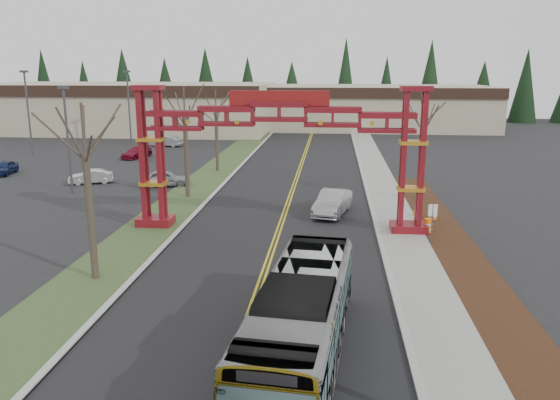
# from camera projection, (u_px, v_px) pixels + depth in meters

# --- Properties ---
(ground) EXTENTS (200.00, 200.00, 0.00)m
(ground) POSITION_uv_depth(u_px,v_px,m) (223.00, 395.00, 16.98)
(ground) COLOR black
(ground) RESTS_ON ground
(road) EXTENTS (12.00, 110.00, 0.02)m
(road) POSITION_uv_depth(u_px,v_px,m) (288.00, 203.00, 41.16)
(road) COLOR black
(road) RESTS_ON ground
(lane_line_left) EXTENTS (0.12, 100.00, 0.01)m
(lane_line_left) POSITION_uv_depth(u_px,v_px,m) (287.00, 202.00, 41.17)
(lane_line_left) COLOR gold
(lane_line_left) RESTS_ON road
(lane_line_right) EXTENTS (0.12, 100.00, 0.01)m
(lane_line_right) POSITION_uv_depth(u_px,v_px,m) (290.00, 202.00, 41.15)
(lane_line_right) COLOR gold
(lane_line_right) RESTS_ON road
(curb_right) EXTENTS (0.30, 110.00, 0.15)m
(curb_right) POSITION_uv_depth(u_px,v_px,m) (371.00, 204.00, 40.57)
(curb_right) COLOR #ADADA7
(curb_right) RESTS_ON ground
(sidewalk_right) EXTENTS (2.60, 110.00, 0.14)m
(sidewalk_right) POSITION_uv_depth(u_px,v_px,m) (390.00, 204.00, 40.44)
(sidewalk_right) COLOR gray
(sidewalk_right) RESTS_ON ground
(landscape_strip) EXTENTS (2.60, 50.00, 0.12)m
(landscape_strip) POSITION_uv_depth(u_px,v_px,m) (478.00, 283.00, 25.69)
(landscape_strip) COLOR black
(landscape_strip) RESTS_ON ground
(grass_median) EXTENTS (4.00, 110.00, 0.08)m
(grass_median) POSITION_uv_depth(u_px,v_px,m) (185.00, 200.00, 41.91)
(grass_median) COLOR #324D26
(grass_median) RESTS_ON ground
(curb_left) EXTENTS (0.30, 110.00, 0.15)m
(curb_left) POSITION_uv_depth(u_px,v_px,m) (208.00, 200.00, 41.72)
(curb_left) COLOR #ADADA7
(curb_left) RESTS_ON ground
(gateway_arch) EXTENTS (18.20, 1.60, 8.90)m
(gateway_arch) POSITION_uv_depth(u_px,v_px,m) (279.00, 135.00, 32.98)
(gateway_arch) COLOR maroon
(gateway_arch) RESTS_ON ground
(retail_building_west) EXTENTS (46.00, 22.30, 7.50)m
(retail_building_west) POSITION_uv_depth(u_px,v_px,m) (128.00, 107.00, 88.51)
(retail_building_west) COLOR tan
(retail_building_west) RESTS_ON ground
(retail_building_east) EXTENTS (38.00, 20.30, 7.00)m
(retail_building_east) POSITION_uv_depth(u_px,v_px,m) (373.00, 107.00, 92.56)
(retail_building_east) COLOR tan
(retail_building_east) RESTS_ON ground
(conifer_treeline) EXTENTS (116.10, 5.60, 13.00)m
(conifer_treeline) POSITION_uv_depth(u_px,v_px,m) (318.00, 86.00, 104.43)
(conifer_treeline) COLOR black
(conifer_treeline) RESTS_ON ground
(transit_bus) EXTENTS (3.75, 11.55, 3.16)m
(transit_bus) POSITION_uv_depth(u_px,v_px,m) (301.00, 321.00, 18.45)
(transit_bus) COLOR #B2B5BA
(transit_bus) RESTS_ON ground
(silver_sedan) EXTENTS (2.88, 5.31, 1.66)m
(silver_sedan) POSITION_uv_depth(u_px,v_px,m) (333.00, 203.00, 37.76)
(silver_sedan) COLOR #A5A8AD
(silver_sedan) RESTS_ON ground
(parked_car_near_a) EXTENTS (4.41, 2.48, 1.42)m
(parked_car_near_a) POSITION_uv_depth(u_px,v_px,m) (165.00, 178.00, 46.76)
(parked_car_near_a) COLOR #9FA0A6
(parked_car_near_a) RESTS_ON ground
(parked_car_near_b) EXTENTS (3.95, 2.65, 1.23)m
(parked_car_near_b) POSITION_uv_depth(u_px,v_px,m) (91.00, 177.00, 47.88)
(parked_car_near_b) COLOR silver
(parked_car_near_b) RESTS_ON ground
(parked_car_mid_a) EXTENTS (2.98, 4.61, 1.24)m
(parked_car_mid_a) POSITION_uv_depth(u_px,v_px,m) (136.00, 152.00, 61.57)
(parked_car_mid_a) COLOR maroon
(parked_car_mid_a) RESTS_ON ground
(parked_car_mid_b) EXTENTS (2.12, 3.97, 1.28)m
(parked_car_mid_b) POSITION_uv_depth(u_px,v_px,m) (4.00, 168.00, 52.03)
(parked_car_mid_b) COLOR navy
(parked_car_mid_b) RESTS_ON ground
(parked_car_far_a) EXTENTS (4.34, 2.06, 1.37)m
(parked_car_far_a) POSITION_uv_depth(u_px,v_px,m) (166.00, 141.00, 70.58)
(parked_car_far_a) COLOR #A8ADB0
(parked_car_far_a) RESTS_ON ground
(bare_tree_median_near) EXTENTS (3.41, 3.41, 8.41)m
(bare_tree_median_near) POSITION_uv_depth(u_px,v_px,m) (85.00, 153.00, 24.85)
(bare_tree_median_near) COLOR #382D26
(bare_tree_median_near) RESTS_ON ground
(bare_tree_median_mid) EXTENTS (3.39, 3.39, 8.60)m
(bare_tree_median_mid) POSITION_uv_depth(u_px,v_px,m) (185.00, 116.00, 41.37)
(bare_tree_median_mid) COLOR #382D26
(bare_tree_median_mid) RESTS_ON ground
(bare_tree_median_far) EXTENTS (3.21, 3.21, 7.89)m
(bare_tree_median_far) POSITION_uv_depth(u_px,v_px,m) (216.00, 113.00, 52.39)
(bare_tree_median_far) COLOR #382D26
(bare_tree_median_far) RESTS_ON ground
(bare_tree_right_far) EXTENTS (3.08, 3.08, 8.22)m
(bare_tree_right_far) POSITION_uv_depth(u_px,v_px,m) (425.00, 120.00, 40.42)
(bare_tree_right_far) COLOR #382D26
(bare_tree_right_far) RESTS_ON ground
(light_pole_near) EXTENTS (0.74, 0.37, 8.55)m
(light_pole_near) POSITION_uv_depth(u_px,v_px,m) (67.00, 132.00, 43.14)
(light_pole_near) COLOR #3F3F44
(light_pole_near) RESTS_ON ground
(light_pole_mid) EXTENTS (0.84, 0.42, 9.65)m
(light_pole_mid) POSITION_uv_depth(u_px,v_px,m) (28.00, 107.00, 62.78)
(light_pole_mid) COLOR #3F3F44
(light_pole_mid) RESTS_ON ground
(light_pole_far) EXTENTS (0.83, 0.42, 9.61)m
(light_pole_far) POSITION_uv_depth(u_px,v_px,m) (129.00, 102.00, 70.70)
(light_pole_far) COLOR #3F3F44
(light_pole_far) RESTS_ON ground
(street_sign) EXTENTS (0.53, 0.17, 2.38)m
(street_sign) POSITION_uv_depth(u_px,v_px,m) (432.00, 216.00, 31.05)
(street_sign) COLOR #3F3F44
(street_sign) RESTS_ON ground
(barrel_south) EXTENTS (0.52, 0.52, 0.96)m
(barrel_south) POSITION_uv_depth(u_px,v_px,m) (428.00, 226.00, 33.34)
(barrel_south) COLOR orange
(barrel_south) RESTS_ON ground
(barrel_mid) EXTENTS (0.54, 0.54, 1.01)m
(barrel_mid) POSITION_uv_depth(u_px,v_px,m) (417.00, 219.00, 34.97)
(barrel_mid) COLOR orange
(barrel_mid) RESTS_ON ground
(barrel_north) EXTENTS (0.58, 0.58, 1.07)m
(barrel_north) POSITION_uv_depth(u_px,v_px,m) (433.00, 213.00, 36.20)
(barrel_north) COLOR orange
(barrel_north) RESTS_ON ground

